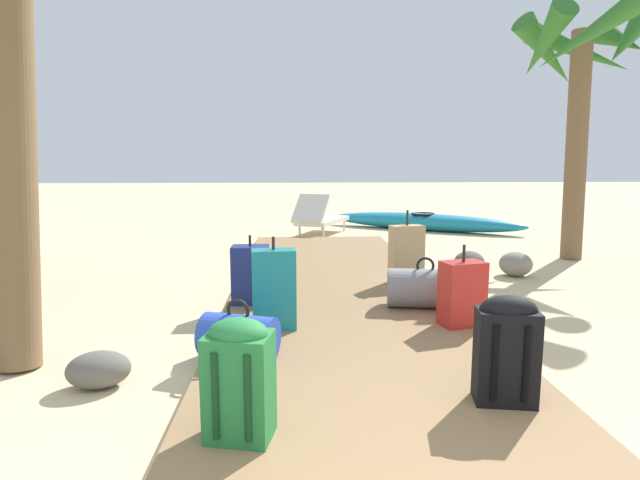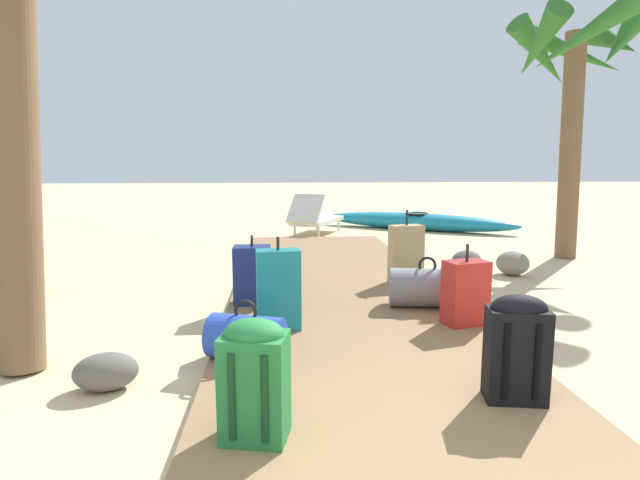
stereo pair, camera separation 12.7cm
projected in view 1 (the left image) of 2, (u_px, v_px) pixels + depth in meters
The scene contains 16 objects.
ground_plane at pixel (346, 321), 4.50m from camera, with size 60.00×60.00×0.00m, color #D1BA8C.
boardwalk at pixel (338, 295), 5.25m from camera, with size 2.16×7.66×0.08m, color olive.
suitcase_tan at pixel (406, 254), 5.57m from camera, with size 0.39×0.24×0.80m.
suitcase_teal at pixel (274, 289), 4.02m from camera, with size 0.35×0.21×0.74m.
backpack_black at pixel (507, 347), 2.77m from camera, with size 0.35×0.25×0.60m.
backpack_green at pixel (239, 376), 2.42m from camera, with size 0.35×0.30×0.59m.
suitcase_navy at pixel (251, 275), 4.76m from camera, with size 0.34×0.24×0.64m.
suitcase_red at pixel (462, 293), 4.11m from camera, with size 0.38×0.29×0.66m.
duffel_bag_blue at pixel (239, 336), 3.43m from camera, with size 0.57×0.44×0.41m.
duffel_bag_grey at pixel (425, 288), 4.63m from camera, with size 0.71×0.45×0.47m.
palm_tree_far_right at pixel (582, 65), 7.08m from camera, with size 2.08×2.30×3.58m.
lounge_chair at pixel (320, 218), 9.77m from camera, with size 1.20×1.64×0.80m.
kayak at pixel (423, 222), 10.47m from camera, with size 3.78×2.60×0.35m.
rock_right_near at pixel (516, 264), 6.27m from camera, with size 0.39×0.40×0.30m, color gray.
rock_left_mid at pixel (99, 370), 3.17m from camera, with size 0.39×0.28×0.23m, color #5B5651.
rock_right_mid at pixel (469, 262), 6.45m from camera, with size 0.37×0.39×0.28m, color #5B5651.
Camera 1 is at (-0.45, -1.26, 1.39)m, focal length 28.76 mm.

